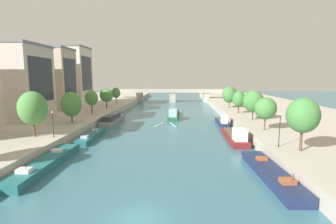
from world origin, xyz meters
TOP-DOWN VIEW (x-y plane):
  - ground_plane at (0.00, 0.00)m, footprint 400.00×400.00m
  - quay_left at (-34.05, 55.00)m, footprint 36.00×170.00m
  - quay_right at (34.05, 55.00)m, footprint 36.00×170.00m
  - barge_midriver at (1.63, 53.88)m, footprint 3.30×17.88m
  - wake_behind_barge at (-0.06, 41.92)m, footprint 5.60×5.93m
  - moored_boat_left_lone at (-14.26, 11.41)m, footprint 3.09×16.62m
  - moored_boat_left_second at (-13.76, 27.06)m, footprint 2.58×12.80m
  - moored_boat_left_gap_after at (-13.89, 43.17)m, footprint 2.94×15.37m
  - moored_boat_right_end at (14.30, 9.57)m, footprint 3.27×15.42m
  - moored_boat_right_near at (13.83, 26.95)m, footprint 3.01×14.08m
  - moored_boat_right_gap_after at (13.91, 41.78)m, footprint 1.93×11.11m
  - tree_left_second at (-20.85, 20.18)m, footprint 4.58×4.58m
  - tree_left_midway at (-20.13, 33.09)m, footprint 4.31×4.31m
  - tree_left_by_lamp at (-20.50, 46.57)m, footprint 3.51×3.51m
  - tree_left_third at (-20.15, 59.16)m, footprint 4.26×4.26m
  - tree_left_end_of_row at (-20.88, 74.15)m, footprint 3.24×3.24m
  - tree_right_distant at (19.79, 14.06)m, footprint 4.19×4.19m
  - tree_right_nearest at (19.51, 27.61)m, footprint 4.00×4.00m
  - tree_right_midway at (20.36, 38.50)m, footprint 4.69×4.69m
  - tree_right_by_lamp at (19.55, 49.13)m, footprint 3.37×3.37m
  - tree_right_far at (19.47, 61.80)m, footprint 4.59×4.59m
  - lamppost_left_bank at (-17.55, 20.11)m, footprint 0.28×0.28m
  - lamppost_right_bank at (17.64, 16.00)m, footprint 0.28×0.28m
  - building_left_tall at (-35.61, 37.42)m, footprint 14.15×12.84m
  - building_left_far_end at (-35.61, 54.93)m, footprint 12.08×10.44m
  - building_left_middle at (-35.61, 70.90)m, footprint 10.31×12.18m
  - bridge_far at (0.00, 99.76)m, footprint 56.10×4.40m

SIDE VIEW (x-z plane):
  - ground_plane at x=0.00m, z-range 0.00..0.00m
  - wake_behind_barge at x=-0.06m, z-range 0.00..0.03m
  - moored_boat_left_second at x=-13.76m, z-range -0.52..1.56m
  - moored_boat_right_end at x=14.30m, z-range -0.53..1.71m
  - moored_boat_left_lone at x=-14.26m, z-range -0.53..1.73m
  - barge_midriver at x=1.63m, z-range -0.63..2.42m
  - moored_boat_right_near at x=13.83m, z-range -0.65..2.46m
  - moored_boat_right_gap_after at x=13.91m, z-range -0.64..2.50m
  - quay_left at x=-34.05m, z-range 0.00..1.98m
  - quay_right at x=34.05m, z-range 0.00..1.98m
  - moored_boat_left_gap_after at x=-13.89m, z-range -0.20..2.31m
  - bridge_far at x=0.00m, z-range 0.78..6.86m
  - lamppost_left_bank at x=-17.55m, z-range 2.20..6.52m
  - lamppost_right_bank at x=17.64m, z-range 2.21..7.01m
  - tree_left_end_of_row at x=-20.88m, z-range 2.95..8.90m
  - tree_right_by_lamp at x=19.55m, z-range 2.87..9.05m
  - tree_left_midway at x=-20.13m, z-range 2.65..9.44m
  - tree_right_nearest at x=19.51m, z-range 2.97..9.15m
  - tree_left_third at x=-20.15m, z-range 2.94..9.21m
  - tree_right_far at x=19.47m, z-range 2.78..9.77m
  - tree_left_by_lamp at x=-20.50m, z-range 3.11..9.46m
  - tree_right_midway at x=20.36m, z-range 2.93..9.88m
  - tree_left_second at x=-20.85m, z-range 2.97..10.61m
  - tree_right_distant at x=19.79m, z-range 3.22..10.45m
  - building_left_tall at x=-35.61m, z-range 1.99..19.52m
  - building_left_far_end at x=-35.61m, z-range 1.99..20.64m
  - building_left_middle at x=-35.61m, z-range 1.99..22.84m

